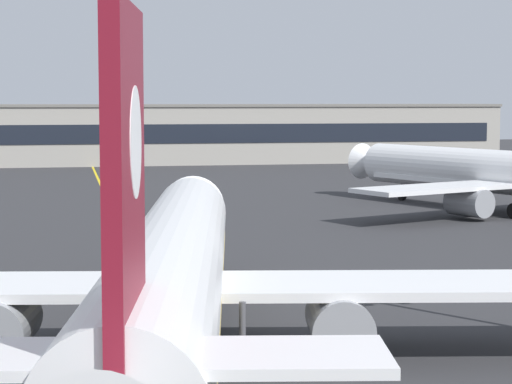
# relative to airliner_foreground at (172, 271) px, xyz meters

# --- Properties ---
(taxiway_centreline) EXTENTS (1.74, 180.00, 0.01)m
(taxiway_centreline) POSITION_rel_airliner_foreground_xyz_m (0.47, 21.00, -3.37)
(taxiway_centreline) COLOR yellow
(taxiway_centreline) RESTS_ON ground
(airliner_foreground) EXTENTS (32.35, 41.33, 11.65)m
(airliner_foreground) POSITION_rel_airliner_foreground_xyz_m (0.00, 0.00, 0.00)
(airliner_foreground) COLOR white
(airliner_foreground) RESTS_ON ground
(safety_cone_by_nose_gear) EXTENTS (0.44, 0.44, 0.55)m
(safety_cone_by_nose_gear) POSITION_rel_airliner_foreground_xyz_m (0.60, 16.23, -3.11)
(safety_cone_by_nose_gear) COLOR orange
(safety_cone_by_nose_gear) RESTS_ON ground
(terminal_building) EXTENTS (112.34, 12.40, 8.99)m
(terminal_building) POSITION_rel_airliner_foreground_xyz_m (8.18, 115.20, 1.13)
(terminal_building) COLOR #9E998E
(terminal_building) RESTS_ON ground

